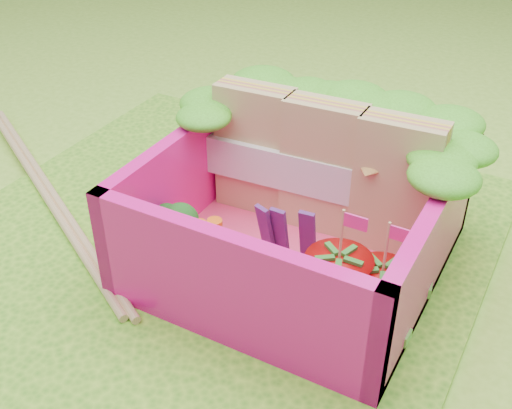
{
  "coord_description": "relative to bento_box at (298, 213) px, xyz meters",
  "views": [
    {
      "loc": [
        1.44,
        -2.18,
        1.99
      ],
      "look_at": [
        0.22,
        0.04,
        0.28
      ],
      "focal_mm": 45.0,
      "sensor_mm": 36.0,
      "label": 1
    }
  ],
  "objects": [
    {
      "name": "ground",
      "position": [
        -0.44,
        -0.04,
        -0.31
      ],
      "size": [
        14.0,
        14.0,
        0.0
      ],
      "primitive_type": "plane",
      "color": "#7BB733",
      "rests_on": "ground"
    },
    {
      "name": "placemat",
      "position": [
        -0.44,
        -0.04,
        -0.29
      ],
      "size": [
        2.6,
        2.6,
        0.03
      ],
      "primitive_type": "cube",
      "color": "#4E9E23",
      "rests_on": "ground"
    },
    {
      "name": "bento_floor",
      "position": [
        0.0,
        0.0,
        -0.25
      ],
      "size": [
        1.3,
        1.3,
        0.05
      ],
      "primitive_type": "cube",
      "color": "#FF4178",
      "rests_on": "placemat"
    },
    {
      "name": "bento_box",
      "position": [
        0.0,
        0.0,
        0.0
      ],
      "size": [
        1.3,
        1.3,
        0.55
      ],
      "color": "#F91594",
      "rests_on": "placemat"
    },
    {
      "name": "lettuce_ruffle",
      "position": [
        -0.0,
        0.47,
        0.33
      ],
      "size": [
        1.43,
        0.77,
        0.11
      ],
      "color": "#3D961B",
      "rests_on": "bento_box"
    },
    {
      "name": "sandwich_stack",
      "position": [
        0.0,
        0.26,
        0.11
      ],
      "size": [
        1.23,
        0.25,
        0.67
      ],
      "color": "tan",
      "rests_on": "bento_floor"
    },
    {
      "name": "broccoli",
      "position": [
        -0.48,
        -0.34,
        -0.04
      ],
      "size": [
        0.32,
        0.32,
        0.26
      ],
      "color": "#6FAC53",
      "rests_on": "bento_floor"
    },
    {
      "name": "carrot_sticks",
      "position": [
        -0.3,
        -0.3,
        -0.1
      ],
      "size": [
        0.13,
        0.1,
        0.27
      ],
      "color": "orange",
      "rests_on": "bento_floor"
    },
    {
      "name": "purple_wedges",
      "position": [
        0.03,
        -0.18,
        -0.04
      ],
      "size": [
        0.24,
        0.09,
        0.38
      ],
      "color": "#4A1B60",
      "rests_on": "bento_floor"
    },
    {
      "name": "strawberry_left",
      "position": [
        0.32,
        -0.29,
        -0.08
      ],
      "size": [
        0.29,
        0.29,
        0.53
      ],
      "color": "red",
      "rests_on": "bento_floor"
    },
    {
      "name": "strawberry_right",
      "position": [
        0.5,
        -0.25,
        -0.09
      ],
      "size": [
        0.26,
        0.26,
        0.5
      ],
      "color": "red",
      "rests_on": "bento_floor"
    },
    {
      "name": "snap_peas",
      "position": [
        0.38,
        -0.24,
        -0.2
      ],
      "size": [
        0.61,
        0.59,
        0.05
      ],
      "color": "#4FC13C",
      "rests_on": "bento_floor"
    },
    {
      "name": "chopsticks",
      "position": [
        -1.46,
        -0.16,
        -0.25
      ],
      "size": [
        2.13,
        1.21,
        0.04
      ],
      "color": "tan",
      "rests_on": "placemat"
    }
  ]
}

